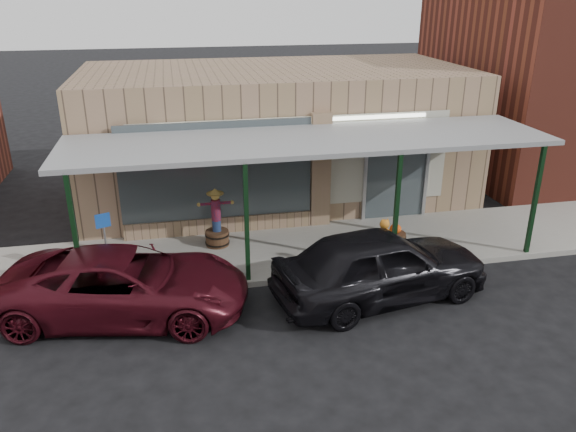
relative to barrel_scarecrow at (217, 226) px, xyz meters
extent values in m
plane|color=black|center=(2.34, -4.21, -0.69)|extent=(120.00, 120.00, 0.00)
cube|color=gray|center=(2.34, -0.61, -0.61)|extent=(40.00, 3.20, 0.15)
cube|color=#8D6E56|center=(2.34, 3.99, 1.41)|extent=(12.00, 6.00, 4.20)
cube|color=#404A4E|center=(0.14, 0.84, 1.21)|extent=(5.20, 0.06, 2.80)
cube|color=#404A4E|center=(5.34, 0.97, 0.81)|extent=(1.80, 0.06, 2.80)
cube|color=#8D6E56|center=(3.04, 0.89, 1.01)|extent=(0.55, 0.30, 3.40)
cube|color=#8D6E56|center=(0.14, 0.89, -0.34)|extent=(5.20, 0.30, 0.50)
cube|color=#A2A08F|center=(2.34, 0.96, 1.31)|extent=(9.00, 0.02, 2.60)
cube|color=white|center=(2.34, 0.93, 2.51)|extent=(7.50, 0.03, 0.10)
cube|color=gray|center=(2.34, -0.61, 2.36)|extent=(12.00, 3.00, 0.12)
cube|color=black|center=(-3.16, -2.06, 0.86)|extent=(0.10, 0.10, 2.95)
cube|color=black|center=(0.54, -2.06, 0.86)|extent=(0.10, 0.10, 2.95)
cube|color=black|center=(4.14, -2.06, 0.86)|extent=(0.10, 0.10, 2.95)
cube|color=black|center=(7.84, -2.06, 0.86)|extent=(0.10, 0.10, 2.95)
cylinder|color=#4B2A1E|center=(0.00, 0.00, -0.33)|extent=(0.80, 0.80, 0.41)
cylinder|color=navy|center=(0.00, 0.00, 0.03)|extent=(0.29, 0.29, 0.31)
cylinder|color=maroon|center=(0.00, 0.00, 0.46)|extent=(0.32, 0.32, 0.56)
sphere|color=gold|center=(0.00, 0.00, 0.85)|extent=(0.23, 0.23, 0.23)
cone|color=gold|center=(0.00, 0.00, 0.98)|extent=(0.37, 0.37, 0.14)
cylinder|color=#4B2A1E|center=(4.60, -1.04, -0.35)|extent=(0.72, 0.72, 0.38)
ellipsoid|color=#FB530F|center=(4.60, -1.04, -0.03)|extent=(0.31, 0.31, 0.25)
cylinder|color=#4C471E|center=(4.60, -1.04, 0.11)|extent=(0.04, 0.04, 0.06)
cylinder|color=gray|center=(-2.66, -1.31, 0.11)|extent=(0.05, 0.05, 1.30)
cube|color=#1647A9|center=(-2.66, -1.31, 0.93)|extent=(0.33, 0.14, 0.34)
imported|color=black|center=(3.35, -3.25, 0.14)|extent=(5.13, 2.78, 1.66)
ellipsoid|color=orange|center=(3.74, -2.41, 0.44)|extent=(0.32, 0.27, 0.41)
sphere|color=orange|center=(3.74, -2.37, 0.73)|extent=(0.23, 0.23, 0.23)
cylinder|color=#1C7E36|center=(3.74, -2.41, 0.60)|extent=(0.16, 0.16, 0.02)
imported|color=#440D17|center=(-2.16, -2.79, 0.03)|extent=(5.52, 3.31, 1.44)
camera|label=1|loc=(-0.92, -13.70, 5.85)|focal=35.00mm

